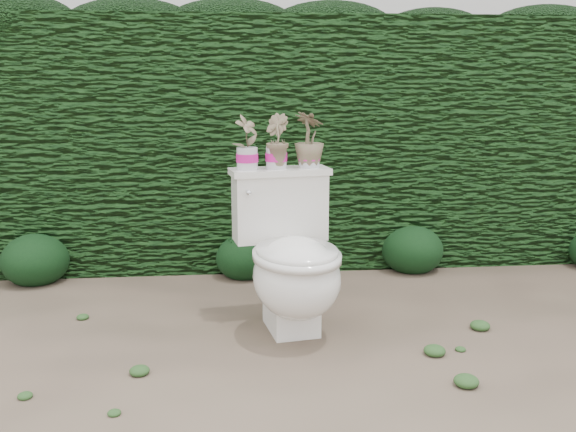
{
  "coord_description": "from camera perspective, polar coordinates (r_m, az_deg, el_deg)",
  "views": [
    {
      "loc": [
        -0.08,
        -2.83,
        1.22
      ],
      "look_at": [
        0.22,
        0.27,
        0.55
      ],
      "focal_mm": 40.0,
      "sensor_mm": 36.0,
      "label": 1
    }
  ],
  "objects": [
    {
      "name": "liriope_clump_3",
      "position": [
        4.23,
        10.99,
        -2.59
      ],
      "size": [
        0.4,
        0.4,
        0.32
      ],
      "primitive_type": "ellipsoid",
      "color": "black",
      "rests_on": "ground"
    },
    {
      "name": "house_wall",
      "position": [
        8.89,
        -1.18,
        17.21
      ],
      "size": [
        8.0,
        3.5,
        4.0
      ],
      "primitive_type": "cube",
      "color": "silver",
      "rests_on": "ground"
    },
    {
      "name": "hedge",
      "position": [
        4.45,
        -4.53,
        6.7
      ],
      "size": [
        8.0,
        1.0,
        1.6
      ],
      "primitive_type": "cube",
      "color": "#1E4A18",
      "rests_on": "ground"
    },
    {
      "name": "potted_plant_center",
      "position": [
        3.22,
        -1.05,
        6.53
      ],
      "size": [
        0.16,
        0.17,
        0.26
      ],
      "primitive_type": "imported",
      "rotation": [
        0.0,
        0.0,
        1.94
      ],
      "color": "#28812A",
      "rests_on": "toilet"
    },
    {
      "name": "ground",
      "position": [
        3.08,
        -3.7,
        -11.22
      ],
      "size": [
        60.0,
        60.0,
        0.0
      ],
      "primitive_type": "plane",
      "color": "#7C6955",
      "rests_on": "ground"
    },
    {
      "name": "potted_plant_right",
      "position": [
        3.26,
        1.9,
        6.67
      ],
      "size": [
        0.21,
        0.21,
        0.27
      ],
      "primitive_type": "imported",
      "rotation": [
        0.0,
        0.0,
        2.37
      ],
      "color": "#28812A",
      "rests_on": "toilet"
    },
    {
      "name": "liriope_clump_2",
      "position": [
        4.04,
        -3.9,
        -3.34
      ],
      "size": [
        0.36,
        0.36,
        0.29
      ],
      "primitive_type": "ellipsoid",
      "color": "black",
      "rests_on": "ground"
    },
    {
      "name": "toilet",
      "position": [
        3.1,
        0.37,
        -4.06
      ],
      "size": [
        0.56,
        0.74,
        0.78
      ],
      "rotation": [
        0.0,
        0.0,
        0.16
      ],
      "color": "white",
      "rests_on": "ground"
    },
    {
      "name": "potted_plant_left",
      "position": [
        3.19,
        -3.67,
        6.42
      ],
      "size": [
        0.16,
        0.16,
        0.26
      ],
      "primitive_type": "imported",
      "rotation": [
        0.0,
        0.0,
        0.8
      ],
      "color": "#28812A",
      "rests_on": "toilet"
    },
    {
      "name": "liriope_clump_1",
      "position": [
        4.21,
        -21.57,
        -3.29
      ],
      "size": [
        0.41,
        0.41,
        0.32
      ],
      "primitive_type": "ellipsoid",
      "color": "black",
      "rests_on": "ground"
    }
  ]
}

